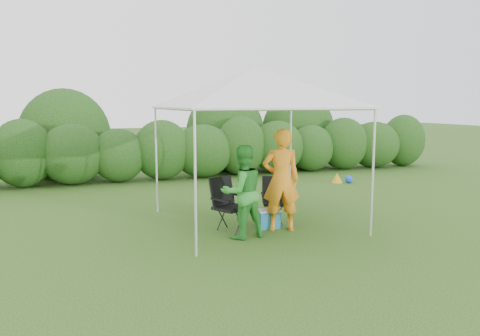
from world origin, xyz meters
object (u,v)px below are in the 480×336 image
object	(u,v)px
man	(281,180)
chair_left	(227,201)
woman	(242,192)
chair_right	(275,197)
canopy	(254,88)
cooler	(268,219)

from	to	relation	value
man	chair_left	bearing A→B (deg)	-4.13
woman	chair_right	bearing A→B (deg)	-150.42
canopy	woman	xyz separation A→B (m)	(-0.54, -0.84, -1.70)
chair_right	cooler	bearing A→B (deg)	-110.62
cooler	chair_left	bearing A→B (deg)	175.71
chair_right	chair_left	world-z (taller)	chair_left
chair_left	woman	world-z (taller)	woman
cooler	woman	bearing A→B (deg)	-144.49
canopy	man	xyz separation A→B (m)	(0.25, -0.64, -1.58)
chair_right	man	xyz separation A→B (m)	(-0.15, -0.54, 0.41)
woman	canopy	bearing A→B (deg)	-131.47
canopy	chair_right	bearing A→B (deg)	-13.19
canopy	man	size ratio (longest dim) A/B	1.75
man	woman	bearing A→B (deg)	29.14
canopy	woman	distance (m)	1.97
chair_right	cooler	size ratio (longest dim) A/B	2.06
woman	cooler	distance (m)	0.97
man	woman	size ratio (longest dim) A/B	1.16
canopy	man	bearing A→B (deg)	-68.36
chair_right	woman	xyz separation A→B (m)	(-0.94, -0.74, 0.29)
chair_right	man	world-z (taller)	man
chair_left	man	size ratio (longest dim) A/B	0.53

